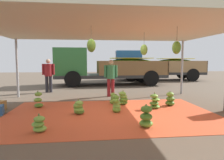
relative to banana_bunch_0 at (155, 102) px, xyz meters
name	(u,v)px	position (x,y,z in m)	size (l,w,h in m)	color
ground_plane	(104,96)	(-1.53, 2.52, -0.23)	(40.00, 40.00, 0.00)	brown
tarp_orange	(111,114)	(-1.53, -0.48, -0.23)	(6.32, 4.02, 0.01)	#D1512D
tent_canopy	(112,28)	(-1.52, -0.57, 2.31)	(8.00, 7.00, 2.62)	#9EA0A5
banana_bunch_0	(155,102)	(0.00, 0.00, 0.00)	(0.49, 0.49, 0.55)	#6B9E38
banana_bunch_1	(39,125)	(-3.31, -1.87, -0.06)	(0.36, 0.36, 0.42)	#75A83D
banana_bunch_2	(123,98)	(-0.95, 0.74, 0.00)	(0.48, 0.48, 0.53)	#518428
banana_bunch_3	(146,117)	(-0.82, -1.82, 0.02)	(0.40, 0.41, 0.56)	#60932D
banana_bunch_4	(79,108)	(-2.50, -0.41, -0.04)	(0.45, 0.45, 0.45)	#477523
banana_bunch_5	(170,99)	(0.69, 0.37, 0.00)	(0.44, 0.44, 0.52)	#477523
banana_bunch_6	(38,101)	(-3.92, 0.59, 0.02)	(0.39, 0.42, 0.58)	#518428
banana_bunch_7	(113,99)	(-1.30, 0.84, -0.03)	(0.31, 0.31, 0.45)	#60932D
banana_bunch_8	(116,104)	(-1.35, -0.33, 0.03)	(0.37, 0.39, 0.58)	#60932D
cargo_truck_main	(106,67)	(-1.05, 6.99, 0.97)	(7.26, 2.57, 2.40)	#2D2D2D
cargo_truck_far	(155,66)	(3.24, 9.76, 0.97)	(7.29, 2.86, 2.40)	#2D2D2D
worker_0	(111,75)	(-1.21, 2.55, 0.73)	(0.60, 0.37, 1.65)	maroon
worker_1	(48,73)	(-4.24, 4.04, 0.76)	(0.62, 0.38, 1.70)	#26262D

